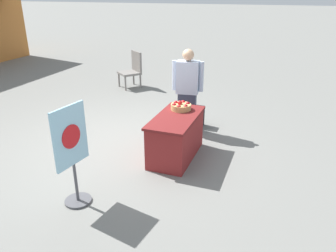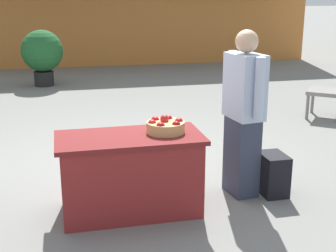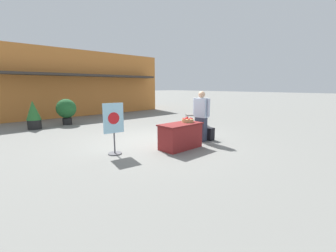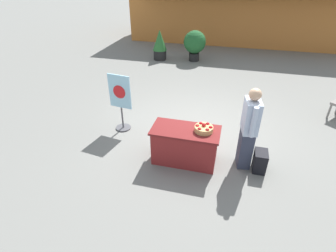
{
  "view_description": "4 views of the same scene",
  "coord_description": "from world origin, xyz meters",
  "px_view_note": "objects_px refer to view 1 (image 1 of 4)",
  "views": [
    {
      "loc": [
        -4.93,
        -2.81,
        2.67
      ],
      "look_at": [
        -0.29,
        -1.1,
        0.59
      ],
      "focal_mm": 35.0,
      "sensor_mm": 36.0,
      "label": 1
    },
    {
      "loc": [
        -0.76,
        -5.18,
        1.97
      ],
      "look_at": [
        0.33,
        -0.49,
        0.59
      ],
      "focal_mm": 50.0,
      "sensor_mm": 36.0,
      "label": 2
    },
    {
      "loc": [
        -4.83,
        -5.59,
        1.81
      ],
      "look_at": [
        -0.43,
        -0.93,
        0.66
      ],
      "focal_mm": 24.0,
      "sensor_mm": 36.0,
      "label": 3
    },
    {
      "loc": [
        0.54,
        -5.37,
        3.42
      ],
      "look_at": [
        -0.6,
        -0.99,
        0.62
      ],
      "focal_mm": 28.0,
      "sensor_mm": 36.0,
      "label": 4
    }
  ],
  "objects_px": {
    "apple_basket": "(181,106)",
    "backpack": "(195,116)",
    "patio_chair": "(133,68)",
    "person_visitor": "(187,91)",
    "display_table": "(176,137)",
    "poster_board": "(72,153)"
  },
  "relations": [
    {
      "from": "apple_basket",
      "to": "backpack",
      "type": "xyz_separation_m",
      "value": [
        1.12,
        0.04,
        -0.59
      ]
    },
    {
      "from": "patio_chair",
      "to": "apple_basket",
      "type": "bearing_deg",
      "value": 76.65
    },
    {
      "from": "backpack",
      "to": "person_visitor",
      "type": "bearing_deg",
      "value": 163.17
    },
    {
      "from": "apple_basket",
      "to": "person_visitor",
      "type": "bearing_deg",
      "value": 9.24
    },
    {
      "from": "apple_basket",
      "to": "person_visitor",
      "type": "distance_m",
      "value": 0.82
    },
    {
      "from": "apple_basket",
      "to": "patio_chair",
      "type": "bearing_deg",
      "value": 37.39
    },
    {
      "from": "display_table",
      "to": "apple_basket",
      "type": "distance_m",
      "value": 0.54
    },
    {
      "from": "patio_chair",
      "to": "poster_board",
      "type": "bearing_deg",
      "value": 57.46
    },
    {
      "from": "display_table",
      "to": "patio_chair",
      "type": "height_order",
      "value": "patio_chair"
    },
    {
      "from": "backpack",
      "to": "patio_chair",
      "type": "distance_m",
      "value": 3.38
    },
    {
      "from": "display_table",
      "to": "patio_chair",
      "type": "distance_m",
      "value": 4.5
    },
    {
      "from": "person_visitor",
      "to": "patio_chair",
      "type": "height_order",
      "value": "person_visitor"
    },
    {
      "from": "apple_basket",
      "to": "poster_board",
      "type": "bearing_deg",
      "value": 158.75
    },
    {
      "from": "apple_basket",
      "to": "backpack",
      "type": "height_order",
      "value": "apple_basket"
    },
    {
      "from": "poster_board",
      "to": "patio_chair",
      "type": "xyz_separation_m",
      "value": [
        5.37,
        1.77,
        -0.19
      ]
    },
    {
      "from": "person_visitor",
      "to": "backpack",
      "type": "relative_size",
      "value": 3.91
    },
    {
      "from": "person_visitor",
      "to": "apple_basket",
      "type": "bearing_deg",
      "value": 1.22
    },
    {
      "from": "poster_board",
      "to": "backpack",
      "type": "bearing_deg",
      "value": 84.67
    },
    {
      "from": "display_table",
      "to": "apple_basket",
      "type": "xyz_separation_m",
      "value": [
        0.34,
        0.03,
        0.43
      ]
    },
    {
      "from": "backpack",
      "to": "display_table",
      "type": "bearing_deg",
      "value": -177.27
    },
    {
      "from": "display_table",
      "to": "poster_board",
      "type": "bearing_deg",
      "value": 154.17
    },
    {
      "from": "display_table",
      "to": "backpack",
      "type": "height_order",
      "value": "display_table"
    }
  ]
}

